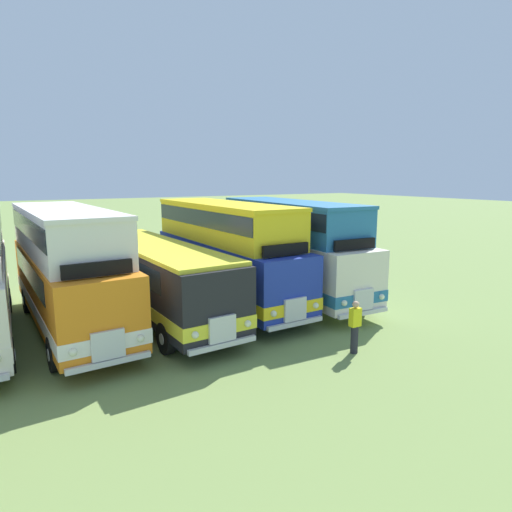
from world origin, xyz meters
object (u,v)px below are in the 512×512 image
(bus_sixth_in_row, at_px, (225,249))
(bus_fourth_in_row, at_px, (67,264))
(bus_seventh_in_row, at_px, (291,245))
(bus_fifth_in_row, at_px, (156,274))
(marshal_person, at_px, (355,327))

(bus_sixth_in_row, bearing_deg, bus_fourth_in_row, -179.76)
(bus_fourth_in_row, xyz_separation_m, bus_seventh_in_row, (9.63, -0.34, -0.00))
(bus_fourth_in_row, xyz_separation_m, bus_fifth_in_row, (3.21, -0.19, -0.71))
(bus_fifth_in_row, height_order, bus_sixth_in_row, bus_sixth_in_row)
(bus_fifth_in_row, bearing_deg, bus_sixth_in_row, 3.79)
(bus_sixth_in_row, bearing_deg, marshal_person, -80.86)
(bus_seventh_in_row, bearing_deg, bus_sixth_in_row, 173.51)
(bus_fourth_in_row, distance_m, bus_seventh_in_row, 9.64)
(bus_sixth_in_row, height_order, marshal_person, bus_sixth_in_row)
(bus_fourth_in_row, relative_size, bus_fifth_in_row, 0.94)
(bus_seventh_in_row, relative_size, marshal_person, 5.81)
(bus_fourth_in_row, relative_size, bus_sixth_in_row, 1.02)
(bus_fourth_in_row, bearing_deg, bus_sixth_in_row, 0.24)
(bus_seventh_in_row, distance_m, marshal_person, 7.16)
(bus_fifth_in_row, distance_m, bus_sixth_in_row, 3.29)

